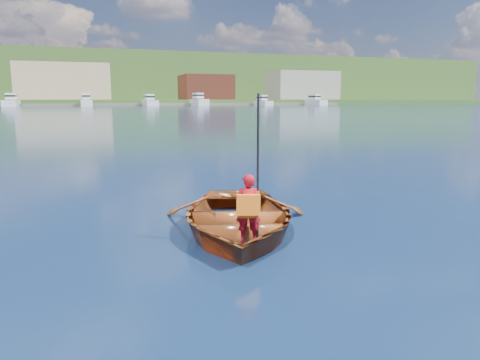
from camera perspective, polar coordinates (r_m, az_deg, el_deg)
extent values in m
plane|color=#132242|center=(8.03, -5.39, -6.11)|extent=(600.00, 600.00, 0.00)
imported|color=brown|center=(7.83, -0.41, -4.62)|extent=(3.76, 4.47, 0.79)
imported|color=#9F0C18|center=(6.87, 0.99, -3.49)|extent=(0.43, 0.35, 1.03)
cube|color=orange|center=(6.74, 1.04, -3.04)|extent=(0.35, 0.20, 0.30)
cube|color=orange|center=(6.97, 0.95, -2.60)|extent=(0.35, 0.18, 0.30)
cube|color=orange|center=(6.90, 0.99, -4.27)|extent=(0.35, 0.30, 0.05)
cylinder|color=black|center=(6.92, 2.19, 1.45)|extent=(0.05, 0.05, 2.19)
cube|color=#2C4C1D|center=(197.52, -19.01, 8.98)|extent=(400.00, 80.00, 2.00)
cube|color=#2E4D1F|center=(247.67, -19.25, 11.35)|extent=(400.00, 100.00, 22.00)
cube|color=brown|center=(156.12, -14.45, 8.89)|extent=(160.04, 9.85, 0.80)
cube|color=#93755E|center=(172.63, -20.75, 11.15)|extent=(30.00, 16.00, 12.00)
cube|color=brown|center=(178.80, -4.19, 11.20)|extent=(18.00, 16.00, 9.00)
cube|color=gray|center=(193.20, 7.57, 11.34)|extent=(26.00, 16.00, 11.00)
cube|color=silver|center=(151.49, -26.11, 8.35)|extent=(3.72, 13.27, 2.09)
cube|color=silver|center=(152.81, -26.12, 9.16)|extent=(2.60, 5.97, 1.80)
cube|color=black|center=(152.81, -26.12, 9.20)|extent=(2.68, 6.24, 0.50)
cube|color=silver|center=(150.55, -18.22, 8.84)|extent=(3.27, 11.67, 2.07)
cube|color=silver|center=(151.71, -18.28, 9.65)|extent=(2.29, 5.25, 1.80)
cube|color=black|center=(151.71, -18.28, 9.69)|extent=(2.35, 5.49, 0.50)
cube|color=silver|center=(152.19, -10.93, 9.14)|extent=(3.62, 12.92, 1.93)
cube|color=silver|center=(153.46, -11.03, 9.91)|extent=(2.53, 5.81, 1.80)
cube|color=black|center=(153.46, -11.03, 9.94)|extent=(2.60, 6.07, 0.50)
cube|color=silver|center=(155.36, -5.01, 9.36)|extent=(3.54, 12.65, 2.38)
cube|color=silver|center=(156.59, -5.14, 10.21)|extent=(2.48, 5.69, 1.80)
cube|color=black|center=(156.59, -5.14, 10.25)|extent=(2.55, 5.95, 0.50)
cube|color=silver|center=(162.44, 2.83, 9.31)|extent=(3.06, 10.92, 1.72)
cube|color=silver|center=(163.45, 2.69, 9.99)|extent=(2.14, 4.91, 1.80)
cube|color=black|center=(163.45, 2.69, 10.03)|extent=(2.20, 5.13, 0.50)
cube|color=silver|center=(171.12, 9.23, 9.27)|extent=(3.21, 11.46, 2.06)
cube|color=silver|center=(172.13, 9.07, 9.99)|extent=(2.25, 5.16, 1.80)
cube|color=black|center=(172.13, 9.07, 10.02)|extent=(2.31, 5.39, 0.50)
cylinder|color=#382314|center=(262.40, -6.17, 12.72)|extent=(0.80, 0.80, 4.11)
sphere|color=#225018|center=(262.73, -6.19, 13.91)|extent=(7.68, 7.68, 7.68)
cylinder|color=#382314|center=(258.32, -1.76, 12.33)|extent=(0.80, 0.80, 3.39)
sphere|color=#225018|center=(258.55, -1.77, 13.33)|extent=(6.32, 6.32, 6.32)
cylinder|color=#382314|center=(265.90, 1.63, 12.33)|extent=(0.80, 0.80, 3.19)
sphere|color=#225018|center=(266.12, 1.64, 13.25)|extent=(5.95, 5.95, 5.95)
cylinder|color=#382314|center=(245.99, -11.27, 12.14)|extent=(0.80, 0.80, 3.30)
sphere|color=#225018|center=(246.22, -11.30, 13.16)|extent=(6.17, 6.17, 6.17)
cylinder|color=#382314|center=(285.28, 6.08, 12.53)|extent=(0.80, 0.80, 3.50)
sphere|color=#225018|center=(285.54, 6.10, 13.47)|extent=(6.53, 6.53, 6.53)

